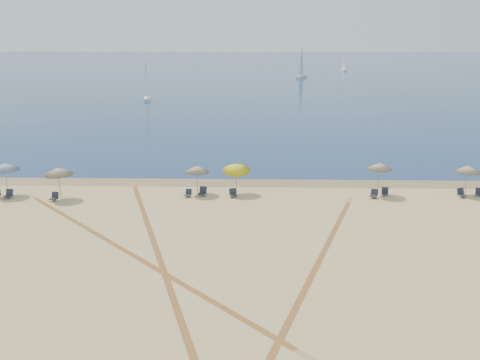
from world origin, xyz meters
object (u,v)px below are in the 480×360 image
Objects in this scene: umbrella_0 at (5,167)px; chair_7 at (385,192)px; chair_8 at (462,193)px; sailboat_0 at (344,65)px; umbrella_2 at (197,169)px; chair_1 at (9,194)px; chair_2 at (54,197)px; chair_5 at (233,193)px; umbrella_1 at (58,171)px; umbrella_5 at (468,169)px; sailboat_2 at (302,68)px; sailboat_1 at (147,89)px; umbrella_4 at (379,166)px; chair_4 at (203,192)px; umbrella_3 at (236,167)px; chair_6 at (374,194)px; chair_9 at (479,193)px; chair_3 at (188,193)px.

umbrella_0 is 3.68× the size of chair_7.
sailboat_0 is at bearing 67.70° from chair_8.
chair_8 is (35.52, 0.36, -1.99)m from umbrella_0.
chair_1 is (-14.44, -1.61, -1.72)m from umbrella_2.
chair_5 is (13.55, 1.30, 0.00)m from chair_2.
umbrella_1 is 10.52m from umbrella_2.
sailboat_2 is at bearing 91.12° from umbrella_5.
chair_1 reaches higher than chair_2.
umbrella_4 is at bearing -74.80° from sailboat_1.
chair_4 reaches higher than chair_1.
chair_8 is at bearing -4.52° from umbrella_4.
umbrella_3 is at bearing 162.07° from chair_8.
chair_2 is at bearing -154.58° from chair_6.
umbrella_2 is 0.89× the size of umbrella_4.
umbrella_3 is 3.83× the size of chair_2.
chair_7 is 0.08× the size of sailboat_2.
chair_9 is at bearing 1.03° from umbrella_0.
chair_5 reaches higher than chair_3.
umbrella_5 is at bearing 29.81° from chair_6.
sailboat_0 is (51.23, 154.86, 1.90)m from chair_1.
umbrella_0 is 0.28× the size of sailboat_2.
umbrella_3 is at bearing 1.73° from umbrella_2.
umbrella_3 is 3.67× the size of chair_1.
umbrella_1 is at bearing 165.88° from chair_8.
chair_9 is at bearing -0.27° from umbrella_2.
umbrella_4 is 3.65× the size of chair_1.
sailboat_2 is (15.71, 121.06, 0.68)m from umbrella_3.
umbrella_4 is at bearing 159.18° from chair_8.
umbrella_0 is 0.98× the size of umbrella_3.
umbrella_3 is 17.64m from chair_8.
umbrella_1 is 25.31m from chair_7.
sailboat_1 is at bearing 130.94° from chair_7.
umbrella_3 is at bearing -167.95° from chair_9.
umbrella_0 reaches higher than chair_8.
chair_5 is 10.93m from chair_6.
umbrella_0 reaches higher than chair_5.
umbrella_0 is 0.37× the size of sailboat_1.
umbrella_0 is at bearing 169.39° from chair_2.
chair_3 is at bearing 4.20° from umbrella_1.
umbrella_3 is 156.82m from sailboat_0.
chair_3 is 0.95× the size of chair_9.
sailboat_2 reaches higher than umbrella_4.
chair_1 is 0.99× the size of chair_5.
umbrella_2 is 3.46m from chair_5.
chair_9 is at bearing 8.99° from chair_1.
chair_7 is at bearing 3.36° from umbrella_1.
chair_7 is at bearing 15.51° from chair_4.
chair_2 is at bearing 166.88° from chair_8.
chair_8 is at bearing 2.17° from umbrella_1.
umbrella_4 reaches higher than chair_7.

